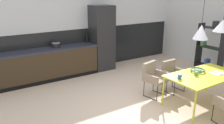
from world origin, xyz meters
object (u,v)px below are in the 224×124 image
at_px(armchair_corner_seat, 153,75).
at_px(open_book, 217,73).
at_px(refrigerator_column, 102,38).
at_px(mug_dark_espresso, 196,74).
at_px(fruit_bowl, 198,70).
at_px(open_shelf_unit, 210,48).
at_px(dining_table, 204,76).
at_px(cooking_pot, 56,45).
at_px(bottle_wine_green, 87,38).
at_px(pendant_lamp_over_table_far, 223,26).
at_px(pendant_lamp_over_table_near, 201,32).
at_px(armchair_head_of_table, 172,72).
at_px(mug_tall_blue, 180,77).

distance_m(armchair_corner_seat, open_book, 1.40).
xyz_separation_m(refrigerator_column, mug_dark_espresso, (0.45, -3.29, -0.26)).
bearing_deg(fruit_bowl, open_book, -49.24).
bearing_deg(open_shelf_unit, dining_table, -57.52).
xyz_separation_m(cooking_pot, bottle_wine_green, (1.07, 0.17, 0.07)).
bearing_deg(cooking_pot, fruit_bowl, -55.77).
distance_m(dining_table, open_book, 0.31).
bearing_deg(dining_table, mug_dark_espresso, 162.66).
bearing_deg(refrigerator_column, dining_table, -79.11).
xyz_separation_m(dining_table, pendant_lamp_over_table_far, (0.33, -0.05, 1.08)).
xyz_separation_m(refrigerator_column, pendant_lamp_over_table_near, (0.31, -3.38, 0.66)).
distance_m(refrigerator_column, mug_dark_espresso, 3.33).
bearing_deg(pendant_lamp_over_table_far, armchair_head_of_table, 108.93).
distance_m(dining_table, pendant_lamp_over_table_far, 1.13).
bearing_deg(mug_dark_espresso, mug_tall_blue, 174.46).
bearing_deg(pendant_lamp_over_table_near, cooking_pot, 117.91).
height_order(refrigerator_column, fruit_bowl, refrigerator_column).
relative_size(fruit_bowl, mug_tall_blue, 2.57).
distance_m(armchair_head_of_table, fruit_bowl, 0.77).
relative_size(armchair_corner_seat, cooking_pot, 3.56).
relative_size(refrigerator_column, open_book, 7.14).
distance_m(dining_table, fruit_bowl, 0.22).
bearing_deg(mug_dark_espresso, bottle_wine_green, 104.06).
xyz_separation_m(mug_tall_blue, cooking_pot, (-1.49, 3.29, 0.20)).
xyz_separation_m(dining_table, cooking_pot, (-2.15, 3.40, 0.29)).
distance_m(mug_tall_blue, pendant_lamp_over_table_far, 1.41).
height_order(open_book, open_shelf_unit, open_shelf_unit).
bearing_deg(bottle_wine_green, open_book, -69.59).
relative_size(armchair_corner_seat, bottle_wine_green, 2.64).
height_order(bottle_wine_green, pendant_lamp_over_table_near, pendant_lamp_over_table_near).
bearing_deg(pendant_lamp_over_table_near, armchair_head_of_table, 70.60).
bearing_deg(dining_table, mug_tall_blue, 170.84).
distance_m(refrigerator_column, open_book, 3.59).
relative_size(open_book, pendant_lamp_over_table_far, 0.30).
relative_size(fruit_bowl, bottle_wine_green, 1.05).
distance_m(dining_table, cooking_pot, 4.03).
xyz_separation_m(fruit_bowl, mug_tall_blue, (-0.69, -0.09, 0.01)).
bearing_deg(bottle_wine_green, open_shelf_unit, -39.01).
distance_m(refrigerator_column, cooking_pot, 1.50).
bearing_deg(open_book, fruit_bowl, 130.76).
bearing_deg(armchair_head_of_table, dining_table, 86.38).
bearing_deg(refrigerator_column, open_shelf_unit, -40.77).
height_order(refrigerator_column, armchair_head_of_table, refrigerator_column).
bearing_deg(open_shelf_unit, open_book, -50.57).
relative_size(mug_tall_blue, pendant_lamp_over_table_near, 0.12).
xyz_separation_m(armchair_corner_seat, mug_dark_espresso, (0.40, -0.90, 0.24)).
xyz_separation_m(refrigerator_column, fruit_bowl, (0.67, -3.15, -0.26)).
bearing_deg(pendant_lamp_over_table_near, refrigerator_column, 95.29).
distance_m(armchair_head_of_table, bottle_wine_green, 2.92).
bearing_deg(pendant_lamp_over_table_far, refrigerator_column, 106.02).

